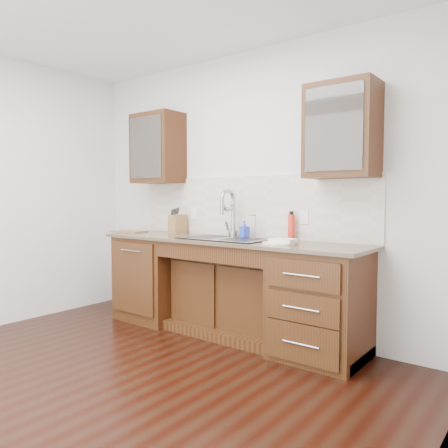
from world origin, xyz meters
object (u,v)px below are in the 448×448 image
Objects in this scene: knife_block at (178,224)px; cutting_board at (129,232)px; water_bottle at (291,228)px; plate at (279,243)px; soap_bottle at (245,229)px.

cutting_board is at bearing -157.99° from knife_block.
water_bottle is 0.84× the size of plate.
soap_bottle reaches higher than cutting_board.
soap_bottle is at bearing -172.92° from water_bottle.
soap_bottle is 0.70× the size of water_bottle.
soap_bottle is 0.59× the size of plate.
cutting_board is (-0.54, -0.21, -0.09)m from knife_block.
water_bottle is at bearing 8.66° from cutting_board.
water_bottle is 0.67× the size of cutting_board.
soap_bottle is 0.47× the size of cutting_board.
soap_bottle is at bearing 9.18° from cutting_board.
water_bottle is at bearing 101.01° from plate.
plate is 1.42m from knife_block.
plate and cutting_board have the same top height.
water_bottle reaches higher than knife_block.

